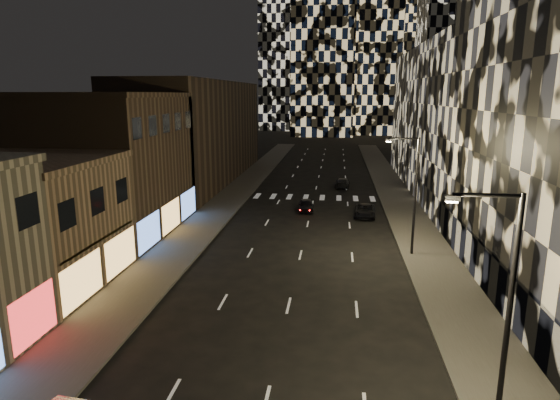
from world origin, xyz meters
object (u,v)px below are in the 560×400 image
(streetlight_near, at_px, (503,302))
(car_dark_midlane, at_px, (306,205))
(car_dark_rightlane, at_px, (365,211))
(streetlight_far, at_px, (413,188))
(car_dark_oncoming, at_px, (343,183))

(streetlight_near, relative_size, car_dark_midlane, 2.35)
(streetlight_near, distance_m, car_dark_rightlane, 31.93)
(streetlight_near, distance_m, streetlight_far, 20.00)
(streetlight_near, relative_size, streetlight_far, 1.00)
(car_dark_oncoming, bearing_deg, streetlight_near, 99.66)
(streetlight_far, bearing_deg, car_dark_rightlane, 103.43)
(streetlight_far, bearing_deg, car_dark_oncoming, 100.30)
(car_dark_oncoming, height_order, car_dark_rightlane, car_dark_oncoming)
(car_dark_oncoming, bearing_deg, streetlight_far, 104.02)
(streetlight_near, bearing_deg, streetlight_far, 90.00)
(streetlight_near, height_order, car_dark_midlane, streetlight_near)
(streetlight_far, relative_size, car_dark_midlane, 2.35)
(streetlight_near, xyz_separation_m, car_dark_rightlane, (-2.74, 31.46, -4.73))
(streetlight_far, relative_size, car_dark_oncoming, 2.07)
(streetlight_far, distance_m, car_dark_rightlane, 12.69)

